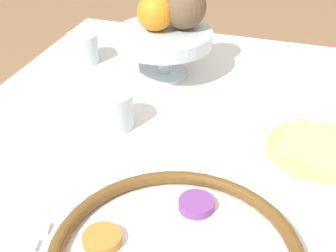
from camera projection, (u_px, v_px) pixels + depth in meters
fruit_stand at (163, 41)px, 1.03m from camera, size 0.22×0.22×0.11m
orange_fruit at (155, 12)px, 1.00m from camera, size 0.08×0.08×0.08m
coconut at (184, 7)px, 1.00m from camera, size 0.10×0.10×0.10m
bread_plate at (317, 148)px, 0.82m from camera, size 0.18×0.18×0.02m
cup_near at (83, 48)px, 1.11m from camera, size 0.07×0.07×0.07m
cup_mid at (114, 110)px, 0.88m from camera, size 0.07×0.07×0.07m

